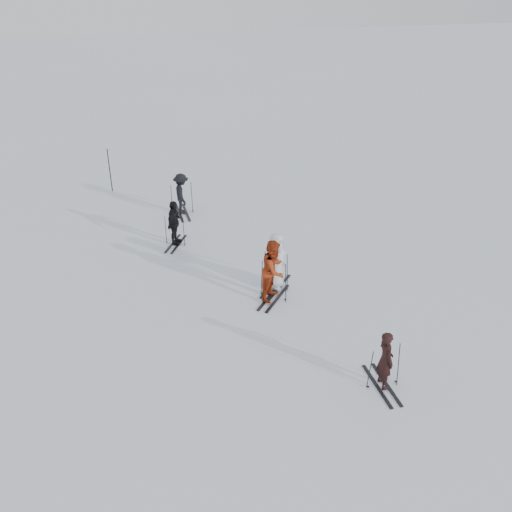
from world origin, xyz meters
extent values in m
plane|color=silver|center=(0.00, 0.00, 0.00)|extent=(120.00, 120.00, 0.00)
imported|color=black|center=(1.91, -4.46, 0.79)|extent=(0.39, 0.58, 1.58)
imported|color=maroon|center=(0.32, 0.02, 0.97)|extent=(1.17, 1.20, 1.95)
imported|color=silver|center=(0.55, 0.64, 0.92)|extent=(1.02, 1.07, 1.84)
imported|color=black|center=(-2.22, 4.33, 0.83)|extent=(0.81, 1.05, 1.66)
imported|color=black|center=(-1.64, 7.00, 0.83)|extent=(0.66, 1.09, 1.65)
cylinder|color=black|center=(-4.39, 10.09, 0.97)|extent=(0.04, 0.04, 1.94)
camera|label=1|loc=(-3.65, -14.28, 9.64)|focal=40.00mm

